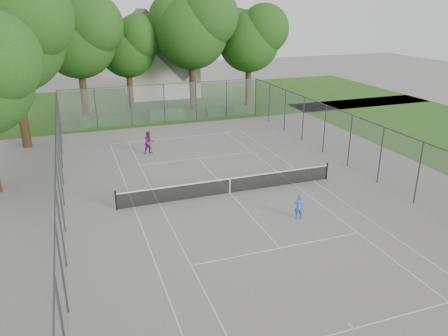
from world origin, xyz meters
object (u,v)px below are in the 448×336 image
object	(u,v)px
house	(161,62)
woman_player	(149,143)
girl_player	(299,207)
tennis_net	(230,185)

from	to	relation	value
house	woman_player	world-z (taller)	house
house	girl_player	xyz separation A→B (m)	(-0.30, -33.68, -3.26)
woman_player	tennis_net	bearing A→B (deg)	-80.90
tennis_net	girl_player	size ratio (longest dim) A/B	9.79
house	woman_player	distance (m)	21.89
house	woman_player	bearing A→B (deg)	-104.66
house	girl_player	distance (m)	33.84
woman_player	girl_player	bearing A→B (deg)	-77.94
house	girl_player	bearing A→B (deg)	-90.50
tennis_net	house	world-z (taller)	house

